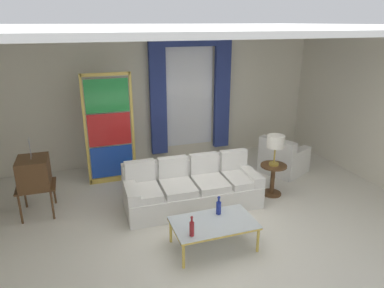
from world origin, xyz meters
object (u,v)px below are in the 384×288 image
table_lamp_brass (276,143)px  couch_white_long (191,188)px  bottle_crystal_tall (192,228)px  peacock_figurine (138,177)px  armchair_white (283,160)px  bottle_blue_decanter (219,207)px  coffee_table (214,224)px  stained_glass_divider (110,132)px  vintage_tv (34,174)px  round_side_table (273,177)px

table_lamp_brass → couch_white_long: bearing=174.8°
bottle_crystal_tall → peacock_figurine: (-0.25, 2.50, -0.31)m
armchair_white → bottle_blue_decanter: bearing=-141.1°
coffee_table → bottle_crystal_tall: 0.49m
stained_glass_divider → peacock_figurine: stained_glass_divider is taller
couch_white_long → peacock_figurine: (-0.76, 0.97, -0.09)m
couch_white_long → table_lamp_brass: table_lamp_brass is taller
bottle_crystal_tall → armchair_white: size_ratio=0.27×
vintage_tv → bottle_blue_decanter: bearing=-32.8°
coffee_table → peacock_figurine: peacock_figurine is taller
bottle_crystal_tall → armchair_white: bearing=38.3°
round_side_table → bottle_crystal_tall: bearing=-146.0°
couch_white_long → bottle_blue_decanter: couch_white_long is taller
bottle_blue_decanter → bottle_crystal_tall: 0.68m
coffee_table → stained_glass_divider: 3.01m
vintage_tv → coffee_table: bearing=-37.1°
couch_white_long → bottle_blue_decanter: size_ratio=8.12×
couch_white_long → bottle_crystal_tall: 1.64m
vintage_tv → armchair_white: bearing=2.0°
coffee_table → bottle_crystal_tall: bottle_crystal_tall is taller
couch_white_long → round_side_table: 1.57m
couch_white_long → round_side_table: size_ratio=3.97×
coffee_table → table_lamp_brass: bearing=35.1°
vintage_tv → table_lamp_brass: (4.11, -0.67, 0.30)m
round_side_table → stained_glass_divider: bearing=150.6°
couch_white_long → table_lamp_brass: 1.72m
armchair_white → coffee_table: bearing=-140.3°
round_side_table → table_lamp_brass: (0.00, 0.00, 0.67)m
bottle_blue_decanter → stained_glass_divider: bearing=115.9°
bottle_blue_decanter → bottle_crystal_tall: size_ratio=0.99×
bottle_crystal_tall → round_side_table: 2.51m
bottle_blue_decanter → stained_glass_divider: size_ratio=0.13×
couch_white_long → bottle_crystal_tall: (-0.51, -1.54, 0.22)m
peacock_figurine → table_lamp_brass: table_lamp_brass is taller
vintage_tv → bottle_crystal_tall: bearing=-45.5°
bottle_blue_decanter → couch_white_long: bearing=91.9°
stained_glass_divider → table_lamp_brass: 3.17m
table_lamp_brass → bottle_crystal_tall: bearing=-146.0°
armchair_white → peacock_figurine: 3.09m
bottle_blue_decanter → table_lamp_brass: 1.88m
armchair_white → table_lamp_brass: table_lamp_brass is taller
peacock_figurine → table_lamp_brass: 2.70m
coffee_table → bottle_crystal_tall: (-0.40, -0.22, 0.15)m
vintage_tv → round_side_table: size_ratio=2.26×
couch_white_long → bottle_blue_decanter: (0.04, -1.13, 0.22)m
vintage_tv → armchair_white: (4.86, 0.17, -0.44)m
coffee_table → peacock_figurine: 2.38m
coffee_table → table_lamp_brass: table_lamp_brass is taller
round_side_table → peacock_figurine: bearing=154.5°
bottle_blue_decanter → vintage_tv: vintage_tv is taller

